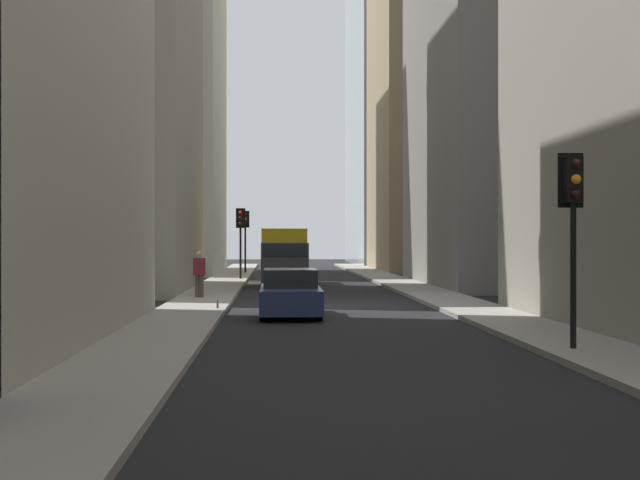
% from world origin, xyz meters
% --- Properties ---
extents(ground_plane, '(135.00, 135.00, 0.00)m').
position_xyz_m(ground_plane, '(0.00, 0.00, 0.00)').
color(ground_plane, black).
extents(sidewalk_right, '(90.00, 2.20, 0.14)m').
position_xyz_m(sidewalk_right, '(0.00, 4.50, 0.07)').
color(sidewalk_right, gray).
rests_on(sidewalk_right, ground_plane).
extents(sidewalk_left, '(90.00, 2.20, 0.14)m').
position_xyz_m(sidewalk_left, '(0.00, -4.50, 0.07)').
color(sidewalk_left, gray).
rests_on(sidewalk_left, ground_plane).
extents(building_left_far, '(13.48, 10.00, 31.44)m').
position_xyz_m(building_left_far, '(31.66, -10.60, 15.72)').
color(building_left_far, '#9E8966').
rests_on(building_left_far, ground_plane).
extents(building_right_far, '(14.23, 10.00, 28.76)m').
position_xyz_m(building_right_far, '(28.03, 10.60, 14.38)').
color(building_right_far, '#B7B2A5').
rests_on(building_right_far, ground_plane).
extents(delivery_truck, '(6.46, 2.25, 2.84)m').
position_xyz_m(delivery_truck, '(12.84, 1.40, 1.46)').
color(delivery_truck, yellow).
rests_on(delivery_truck, ground_plane).
extents(sedan_navy, '(4.30, 1.78, 1.42)m').
position_xyz_m(sedan_navy, '(-4.43, 1.40, 0.66)').
color(sedan_navy, navy).
rests_on(sedan_navy, ground_plane).
extents(traffic_light_foreground, '(0.43, 0.52, 3.90)m').
position_xyz_m(traffic_light_foreground, '(-13.16, -4.07, 3.01)').
color(traffic_light_foreground, black).
rests_on(traffic_light_foreground, sidewalk_left).
extents(traffic_light_midblock, '(0.43, 0.52, 3.90)m').
position_xyz_m(traffic_light_midblock, '(16.88, 3.77, 3.01)').
color(traffic_light_midblock, black).
rests_on(traffic_light_midblock, sidewalk_right).
extents(traffic_light_far_junction, '(0.43, 0.52, 4.05)m').
position_xyz_m(traffic_light_far_junction, '(25.33, 3.81, 3.11)').
color(traffic_light_far_junction, black).
rests_on(traffic_light_far_junction, sidewalk_right).
extents(pedestrian, '(0.26, 0.44, 1.72)m').
position_xyz_m(pedestrian, '(2.06, 4.70, 1.08)').
color(pedestrian, '#473D33').
rests_on(pedestrian, sidewalk_right).
extents(discarded_bottle, '(0.07, 0.07, 0.27)m').
position_xyz_m(discarded_bottle, '(-3.10, 3.66, 0.25)').
color(discarded_bottle, brown).
rests_on(discarded_bottle, sidewalk_right).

